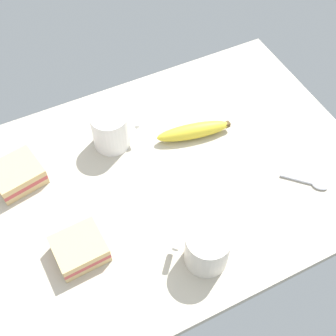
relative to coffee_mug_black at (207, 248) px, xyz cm
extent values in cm
cube|color=#BCB29E|center=(-2.15, -21.33, -5.44)|extent=(90.00, 64.00, 2.00)
cylinder|color=silver|center=(-0.04, 0.03, -0.13)|extent=(8.70, 8.70, 8.61)
cylinder|color=tan|center=(-0.04, 0.03, 3.67)|extent=(7.66, 7.66, 0.40)
cylinder|color=silver|center=(4.47, -3.80, 0.30)|extent=(3.45, 3.76, 1.20)
cylinder|color=white|center=(5.48, -35.89, 0.22)|extent=(8.59, 8.59, 9.31)
cylinder|color=brown|center=(5.48, -35.89, 4.37)|extent=(7.56, 7.56, 0.40)
cylinder|color=white|center=(-0.35, -35.54, 0.68)|extent=(1.43, 3.93, 1.20)
cube|color=#DBB77A|center=(21.99, -11.85, -3.64)|extent=(10.20, 9.27, 1.60)
cube|color=#C14C4C|center=(21.99, -11.85, -2.24)|extent=(10.20, 9.27, 1.20)
cube|color=#DBB77A|center=(21.99, -11.85, -0.84)|extent=(10.20, 9.27, 1.60)
cube|color=#DBB77A|center=(28.29, -34.99, -3.64)|extent=(11.86, 11.05, 1.60)
cube|color=#C14C4C|center=(28.29, -34.99, -2.24)|extent=(11.86, 11.05, 1.20)
cube|color=#DBB77A|center=(28.29, -34.99, -0.84)|extent=(11.86, 11.05, 1.60)
ellipsoid|color=yellow|center=(-12.74, -29.14, -2.57)|extent=(18.26, 7.31, 3.74)
cube|color=#4C3819|center=(-21.05, -27.41, -2.57)|extent=(1.20, 1.20, 1.20)
ellipsoid|color=silver|center=(-31.18, -3.81, -4.04)|extent=(4.25, 4.24, 0.80)
cylinder|color=silver|center=(-27.38, -7.57, -4.09)|extent=(5.53, 5.49, 0.70)
camera|label=1|loc=(23.54, 30.82, 78.75)|focal=47.98mm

